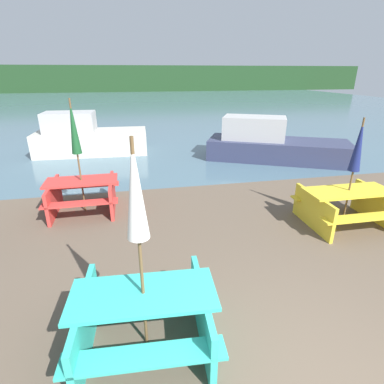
{
  "coord_description": "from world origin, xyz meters",
  "views": [
    {
      "loc": [
        -1.5,
        -1.38,
        2.97
      ],
      "look_at": [
        -0.45,
        3.79,
        0.85
      ],
      "focal_mm": 28.0,
      "sensor_mm": 36.0,
      "label": 1
    }
  ],
  "objects_px": {
    "boat": "(88,138)",
    "boat_second": "(271,144)",
    "picnic_table_red": "(83,193)",
    "umbrella_navy": "(358,147)",
    "picnic_table_yellow": "(346,204)",
    "picnic_table_teal": "(145,313)",
    "umbrella_darkgreen": "(74,129)",
    "umbrella_white": "(136,194)"
  },
  "relations": [
    {
      "from": "boat",
      "to": "boat_second",
      "type": "bearing_deg",
      "value": -16.84
    },
    {
      "from": "picnic_table_red",
      "to": "umbrella_navy",
      "type": "height_order",
      "value": "umbrella_navy"
    },
    {
      "from": "boat",
      "to": "picnic_table_red",
      "type": "bearing_deg",
      "value": -82.84
    },
    {
      "from": "picnic_table_yellow",
      "to": "picnic_table_teal",
      "type": "bearing_deg",
      "value": -152.6
    },
    {
      "from": "picnic_table_teal",
      "to": "picnic_table_yellow",
      "type": "xyz_separation_m",
      "value": [
        4.24,
        2.2,
        0.01
      ]
    },
    {
      "from": "picnic_table_teal",
      "to": "picnic_table_yellow",
      "type": "bearing_deg",
      "value": 27.4
    },
    {
      "from": "picnic_table_yellow",
      "to": "boat_second",
      "type": "relative_size",
      "value": 0.34
    },
    {
      "from": "picnic_table_yellow",
      "to": "boat_second",
      "type": "xyz_separation_m",
      "value": [
        0.69,
        4.98,
        0.1
      ]
    },
    {
      "from": "picnic_table_yellow",
      "to": "picnic_table_red",
      "type": "bearing_deg",
      "value": 162.23
    },
    {
      "from": "picnic_table_yellow",
      "to": "umbrella_darkgreen",
      "type": "height_order",
      "value": "umbrella_darkgreen"
    },
    {
      "from": "picnic_table_red",
      "to": "umbrella_white",
      "type": "relative_size",
      "value": 0.64
    },
    {
      "from": "umbrella_white",
      "to": "boat_second",
      "type": "height_order",
      "value": "umbrella_white"
    },
    {
      "from": "picnic_table_red",
      "to": "umbrella_navy",
      "type": "xyz_separation_m",
      "value": [
        5.4,
        -1.73,
        1.2
      ]
    },
    {
      "from": "picnic_table_red",
      "to": "umbrella_white",
      "type": "xyz_separation_m",
      "value": [
        1.16,
        -3.93,
        1.45
      ]
    },
    {
      "from": "picnic_table_teal",
      "to": "picnic_table_red",
      "type": "relative_size",
      "value": 1.08
    },
    {
      "from": "boat_second",
      "to": "umbrella_navy",
      "type": "bearing_deg",
      "value": -72.19
    },
    {
      "from": "boat",
      "to": "umbrella_darkgreen",
      "type": "bearing_deg",
      "value": -82.84
    },
    {
      "from": "umbrella_darkgreen",
      "to": "umbrella_white",
      "type": "distance_m",
      "value": 4.1
    },
    {
      "from": "umbrella_darkgreen",
      "to": "umbrella_white",
      "type": "height_order",
      "value": "umbrella_darkgreen"
    },
    {
      "from": "picnic_table_teal",
      "to": "umbrella_navy",
      "type": "xyz_separation_m",
      "value": [
        4.24,
        2.2,
        1.21
      ]
    },
    {
      "from": "umbrella_darkgreen",
      "to": "boat",
      "type": "distance_m",
      "value": 5.67
    },
    {
      "from": "umbrella_darkgreen",
      "to": "umbrella_white",
      "type": "relative_size",
      "value": 1.02
    },
    {
      "from": "picnic_table_teal",
      "to": "boat",
      "type": "relative_size",
      "value": 0.4
    },
    {
      "from": "umbrella_white",
      "to": "picnic_table_red",
      "type": "bearing_deg",
      "value": 106.46
    },
    {
      "from": "umbrella_darkgreen",
      "to": "boat",
      "type": "height_order",
      "value": "umbrella_darkgreen"
    },
    {
      "from": "picnic_table_teal",
      "to": "umbrella_white",
      "type": "relative_size",
      "value": 0.69
    },
    {
      "from": "umbrella_white",
      "to": "boat",
      "type": "relative_size",
      "value": 0.58
    },
    {
      "from": "boat",
      "to": "picnic_table_yellow",
      "type": "bearing_deg",
      "value": -48.77
    },
    {
      "from": "umbrella_darkgreen",
      "to": "umbrella_navy",
      "type": "height_order",
      "value": "umbrella_darkgreen"
    },
    {
      "from": "umbrella_navy",
      "to": "boat_second",
      "type": "height_order",
      "value": "umbrella_navy"
    },
    {
      "from": "picnic_table_teal",
      "to": "boat",
      "type": "distance_m",
      "value": 9.57
    },
    {
      "from": "picnic_table_red",
      "to": "boat",
      "type": "bearing_deg",
      "value": 95.1
    },
    {
      "from": "umbrella_darkgreen",
      "to": "picnic_table_teal",
      "type": "bearing_deg",
      "value": -73.54
    },
    {
      "from": "picnic_table_yellow",
      "to": "umbrella_darkgreen",
      "type": "bearing_deg",
      "value": 162.23
    },
    {
      "from": "boat_second",
      "to": "umbrella_darkgreen",
      "type": "bearing_deg",
      "value": -126.25
    },
    {
      "from": "picnic_table_red",
      "to": "umbrella_navy",
      "type": "bearing_deg",
      "value": -17.77
    },
    {
      "from": "picnic_table_red",
      "to": "boat",
      "type": "xyz_separation_m",
      "value": [
        -0.49,
        5.5,
        0.15
      ]
    },
    {
      "from": "boat",
      "to": "umbrella_white",
      "type": "bearing_deg",
      "value": -78.01
    },
    {
      "from": "umbrella_navy",
      "to": "boat_second",
      "type": "relative_size",
      "value": 0.43
    },
    {
      "from": "picnic_table_red",
      "to": "umbrella_white",
      "type": "height_order",
      "value": "umbrella_white"
    },
    {
      "from": "picnic_table_teal",
      "to": "picnic_table_red",
      "type": "xyz_separation_m",
      "value": [
        -1.16,
        3.93,
        0.01
      ]
    },
    {
      "from": "picnic_table_red",
      "to": "umbrella_navy",
      "type": "distance_m",
      "value": 5.8
    }
  ]
}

